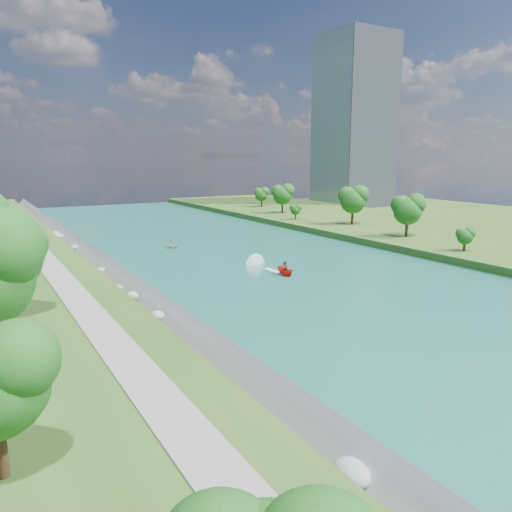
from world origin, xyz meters
TOP-DOWN VIEW (x-y plane):
  - ground at (0.00, 0.00)m, footprint 260.00×260.00m
  - river_water at (0.00, 20.00)m, footprint 55.00×240.00m
  - berm_east at (49.50, 20.00)m, footprint 44.00×240.00m
  - riprap_bank at (-25.85, 19.07)m, footprint 4.52×236.00m
  - riverside_path at (-32.50, 20.00)m, footprint 3.00×200.00m
  - office_tower at (82.50, 95.00)m, footprint 22.00×22.00m
  - trees_east at (39.15, 23.55)m, footprint 15.17×136.62m
  - motorboat at (-0.52, 15.66)m, footprint 3.60×18.60m
  - raft at (-7.33, 44.04)m, footprint 3.42×3.67m

SIDE VIEW (x-z plane):
  - ground at x=0.00m, z-range 0.00..0.00m
  - river_water at x=0.00m, z-range 0.00..0.10m
  - raft at x=-7.33m, z-range -0.29..1.19m
  - motorboat at x=-0.52m, z-range -0.35..1.71m
  - berm_east at x=49.50m, z-range 0.00..1.50m
  - riprap_bank at x=-25.85m, z-range -0.40..4.01m
  - riverside_path at x=-32.50m, z-range 3.50..3.60m
  - trees_east at x=39.15m, z-range 0.85..11.92m
  - office_tower at x=82.50m, z-range 0.00..60.00m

